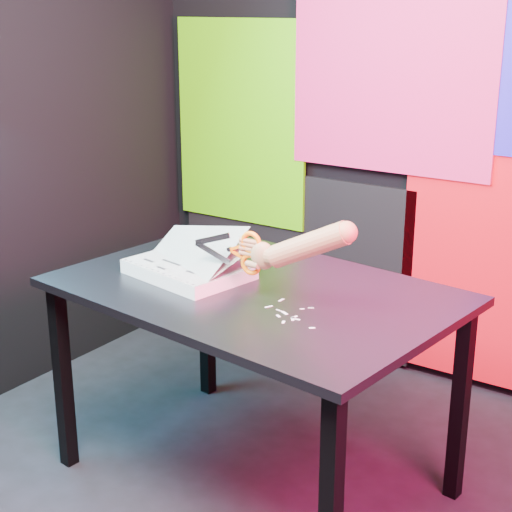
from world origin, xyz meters
The scene contains 7 objects.
room centered at (0.00, 0.00, 1.35)m, with size 3.01×3.01×2.71m.
backdrop centered at (0.06, 1.46, 0.96)m, with size 2.88×0.05×2.08m.
work_table centered at (-0.20, 0.33, 0.67)m, with size 1.41×1.02×0.75m.
printout_stack centered at (-0.46, 0.30, 0.78)m, with size 0.45×0.36×0.21m.
scissors centered at (-0.18, 0.25, 0.90)m, with size 0.26×0.02×0.15m.
hand_forearm centered at (0.03, 0.26, 0.95)m, with size 0.40×0.08×0.20m.
paper_clippings centered at (0.02, 0.19, 0.75)m, with size 0.22×0.18×0.00m.
Camera 1 is at (1.21, -1.72, 1.67)m, focal length 55.00 mm.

